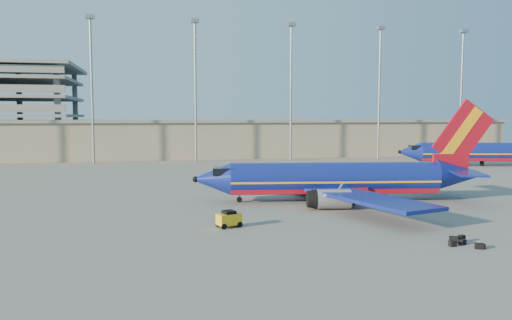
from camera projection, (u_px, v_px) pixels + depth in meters
name	position (u px, v px, depth m)	size (l,w,h in m)	color
ground	(274.00, 196.00, 58.04)	(220.00, 220.00, 0.00)	slate
terminal_building	(256.00, 138.00, 116.25)	(122.00, 16.00, 8.50)	gray
light_mast_row	(244.00, 76.00, 102.37)	(101.60, 1.60, 28.65)	gray
aircraft_main	(341.00, 180.00, 54.58)	(32.98, 31.52, 11.20)	navy
aircraft_second	(487.00, 152.00, 93.36)	(33.45, 14.71, 11.47)	navy
baggage_tug	(229.00, 219.00, 41.86)	(2.26, 1.78, 1.42)	#F2B015
luggage_pile	(464.00, 242.00, 36.13)	(2.19, 2.46, 0.54)	black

